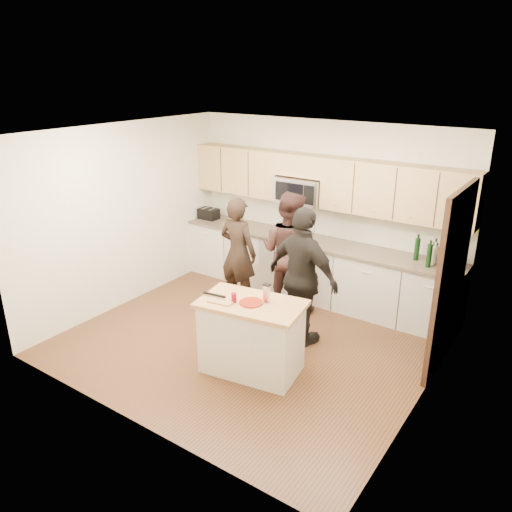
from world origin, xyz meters
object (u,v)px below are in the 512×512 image
Objects in this scene: toaster at (209,214)px; woman_center at (288,252)px; island at (251,336)px; woman_right at (303,278)px; woman_left at (238,253)px.

woman_center is (1.95, -0.54, -0.13)m from toaster.
toaster is at bearing 128.74° from island.
island is 0.71× the size of woman_right.
woman_right reaches higher than woman_center.
toaster is 2.02m from woman_center.
woman_left is 0.91× the size of woman_right.
woman_right is at bearing -26.40° from toaster.
woman_right is (2.61, -1.30, -0.11)m from toaster.
woman_center reaches higher than toaster.
toaster is 0.18× the size of woman_right.
toaster is (-2.46, 2.22, 0.58)m from island.
island is 1.84m from woman_left.
woman_center reaches higher than woman_left.
woman_right is (0.15, 0.92, 0.46)m from island.
woman_right reaches higher than toaster.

